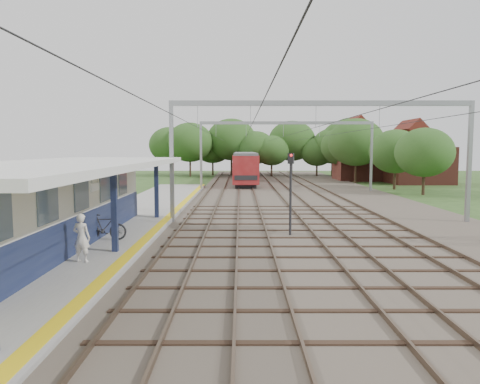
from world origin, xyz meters
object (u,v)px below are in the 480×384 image
object	(u,v)px
bicycle	(104,227)
train	(244,164)
person	(81,238)

from	to	relation	value
bicycle	train	distance (m)	46.47
person	bicycle	size ratio (longest dim) A/B	0.91
bicycle	train	bearing A→B (deg)	-10.90
person	train	xyz separation A→B (m)	(6.12, 49.87, 0.88)
train	person	bearing A→B (deg)	-96.99
person	bicycle	distance (m)	3.89
train	bicycle	bearing A→B (deg)	-97.98
person	bicycle	xyz separation A→B (m)	(-0.33, 3.86, -0.29)
bicycle	train	world-z (taller)	train
bicycle	train	xyz separation A→B (m)	(6.45, 46.01, 1.17)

